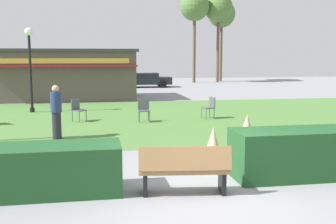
{
  "coord_description": "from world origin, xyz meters",
  "views": [
    {
      "loc": [
        -2.06,
        -7.02,
        2.58
      ],
      "look_at": [
        -0.18,
        3.52,
        1.11
      ],
      "focal_mm": 43.56,
      "sensor_mm": 36.0,
      "label": 1
    }
  ],
  "objects_px": {
    "food_kiosk": "(66,74)",
    "cafe_chair_west": "(210,106)",
    "tree_left_bg": "(218,9)",
    "tree_right_bg": "(195,7)",
    "park_bench": "(184,170)",
    "lamppost_far": "(30,59)",
    "cafe_chair_east": "(77,108)",
    "parked_car_center_slot": "(145,79)",
    "cafe_chair_center": "(144,108)",
    "person_strolling": "(56,112)",
    "tree_center_bg": "(222,15)",
    "parked_car_west_slot": "(79,80)"
  },
  "relations": [
    {
      "from": "food_kiosk",
      "to": "cafe_chair_center",
      "type": "relative_size",
      "value": 9.52
    },
    {
      "from": "food_kiosk",
      "to": "parked_car_center_slot",
      "type": "xyz_separation_m",
      "value": [
        5.87,
        8.24,
        -0.86
      ]
    },
    {
      "from": "tree_right_bg",
      "to": "person_strolling",
      "type": "bearing_deg",
      "value": -112.54
    },
    {
      "from": "lamppost_far",
      "to": "parked_car_west_slot",
      "type": "xyz_separation_m",
      "value": [
        1.6,
        14.26,
        -1.8
      ]
    },
    {
      "from": "cafe_chair_west",
      "to": "person_strolling",
      "type": "height_order",
      "value": "person_strolling"
    },
    {
      "from": "lamppost_far",
      "to": "cafe_chair_east",
      "type": "xyz_separation_m",
      "value": [
        2.19,
        -3.11,
        -1.91
      ]
    },
    {
      "from": "park_bench",
      "to": "lamppost_far",
      "type": "relative_size",
      "value": 0.45
    },
    {
      "from": "parked_car_west_slot",
      "to": "parked_car_center_slot",
      "type": "xyz_separation_m",
      "value": [
        5.41,
        0.0,
        0.0
      ]
    },
    {
      "from": "food_kiosk",
      "to": "tree_left_bg",
      "type": "distance_m",
      "value": 20.46
    },
    {
      "from": "parked_car_west_slot",
      "to": "tree_center_bg",
      "type": "xyz_separation_m",
      "value": [
        14.19,
        7.22,
        6.14
      ]
    },
    {
      "from": "parked_car_center_slot",
      "to": "tree_left_bg",
      "type": "distance_m",
      "value": 11.79
    },
    {
      "from": "parked_car_west_slot",
      "to": "parked_car_center_slot",
      "type": "distance_m",
      "value": 5.41
    },
    {
      "from": "person_strolling",
      "to": "tree_right_bg",
      "type": "height_order",
      "value": "tree_right_bg"
    },
    {
      "from": "food_kiosk",
      "to": "cafe_chair_east",
      "type": "relative_size",
      "value": 9.52
    },
    {
      "from": "tree_center_bg",
      "to": "cafe_chair_west",
      "type": "bearing_deg",
      "value": -108.36
    },
    {
      "from": "food_kiosk",
      "to": "person_strolling",
      "type": "distance_m",
      "value": 12.59
    },
    {
      "from": "park_bench",
      "to": "tree_right_bg",
      "type": "height_order",
      "value": "tree_right_bg"
    },
    {
      "from": "cafe_chair_center",
      "to": "parked_car_center_slot",
      "type": "xyz_separation_m",
      "value": [
        2.24,
        17.89,
        0.12
      ]
    },
    {
      "from": "park_bench",
      "to": "tree_right_bg",
      "type": "distance_m",
      "value": 33.28
    },
    {
      "from": "person_strolling",
      "to": "parked_car_west_slot",
      "type": "distance_m",
      "value": 20.79
    },
    {
      "from": "food_kiosk",
      "to": "cafe_chair_west",
      "type": "bearing_deg",
      "value": -55.39
    },
    {
      "from": "tree_right_bg",
      "to": "tree_center_bg",
      "type": "xyz_separation_m",
      "value": [
        3.37,
        2.15,
        -0.42
      ]
    },
    {
      "from": "cafe_chair_east",
      "to": "cafe_chair_center",
      "type": "bearing_deg",
      "value": -11.43
    },
    {
      "from": "cafe_chair_east",
      "to": "tree_left_bg",
      "type": "distance_m",
      "value": 27.22
    },
    {
      "from": "tree_right_bg",
      "to": "tree_left_bg",
      "type": "bearing_deg",
      "value": 14.02
    },
    {
      "from": "person_strolling",
      "to": "parked_car_west_slot",
      "type": "height_order",
      "value": "person_strolling"
    },
    {
      "from": "lamppost_far",
      "to": "park_bench",
      "type": "bearing_deg",
      "value": -69.85
    },
    {
      "from": "food_kiosk",
      "to": "park_bench",
      "type": "bearing_deg",
      "value": -79.58
    },
    {
      "from": "tree_left_bg",
      "to": "tree_center_bg",
      "type": "xyz_separation_m",
      "value": [
        0.8,
        1.51,
        -0.39
      ]
    },
    {
      "from": "park_bench",
      "to": "cafe_chair_west",
      "type": "bearing_deg",
      "value": 71.2
    },
    {
      "from": "lamppost_far",
      "to": "tree_left_bg",
      "type": "distance_m",
      "value": 25.42
    },
    {
      "from": "food_kiosk",
      "to": "tree_right_bg",
      "type": "distance_m",
      "value": 18.35
    },
    {
      "from": "food_kiosk",
      "to": "tree_right_bg",
      "type": "xyz_separation_m",
      "value": [
        11.28,
        13.3,
        5.7
      ]
    },
    {
      "from": "parked_car_center_slot",
      "to": "tree_left_bg",
      "type": "bearing_deg",
      "value": 35.58
    },
    {
      "from": "cafe_chair_west",
      "to": "tree_left_bg",
      "type": "bearing_deg",
      "value": 72.31
    },
    {
      "from": "cafe_chair_east",
      "to": "tree_left_bg",
      "type": "bearing_deg",
      "value": 60.97
    },
    {
      "from": "park_bench",
      "to": "lamppost_far",
      "type": "bearing_deg",
      "value": 110.15
    },
    {
      "from": "cafe_chair_center",
      "to": "tree_right_bg",
      "type": "xyz_separation_m",
      "value": [
        7.65,
        22.96,
        6.68
      ]
    },
    {
      "from": "cafe_chair_east",
      "to": "parked_car_center_slot",
      "type": "xyz_separation_m",
      "value": [
        4.83,
        17.37,
        0.12
      ]
    },
    {
      "from": "cafe_chair_west",
      "to": "tree_center_bg",
      "type": "distance_m",
      "value": 26.84
    },
    {
      "from": "cafe_chair_east",
      "to": "tree_center_bg",
      "type": "xyz_separation_m",
      "value": [
        13.61,
        24.59,
        6.26
      ]
    },
    {
      "from": "lamppost_far",
      "to": "tree_center_bg",
      "type": "relative_size",
      "value": 0.47
    },
    {
      "from": "parked_car_west_slot",
      "to": "cafe_chair_east",
      "type": "bearing_deg",
      "value": -88.07
    },
    {
      "from": "park_bench",
      "to": "cafe_chair_east",
      "type": "xyz_separation_m",
      "value": [
        -2.32,
        9.18,
        0.05
      ]
    },
    {
      "from": "cafe_chair_east",
      "to": "tree_right_bg",
      "type": "distance_m",
      "value": 25.55
    },
    {
      "from": "cafe_chair_west",
      "to": "parked_car_west_slot",
      "type": "distance_m",
      "value": 18.54
    },
    {
      "from": "cafe_chair_center",
      "to": "parked_car_west_slot",
      "type": "relative_size",
      "value": 0.21
    },
    {
      "from": "tree_left_bg",
      "to": "tree_right_bg",
      "type": "relative_size",
      "value": 1.0
    },
    {
      "from": "cafe_chair_east",
      "to": "parked_car_center_slot",
      "type": "height_order",
      "value": "parked_car_center_slot"
    },
    {
      "from": "food_kiosk",
      "to": "lamppost_far",
      "type": "bearing_deg",
      "value": -100.75
    }
  ]
}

